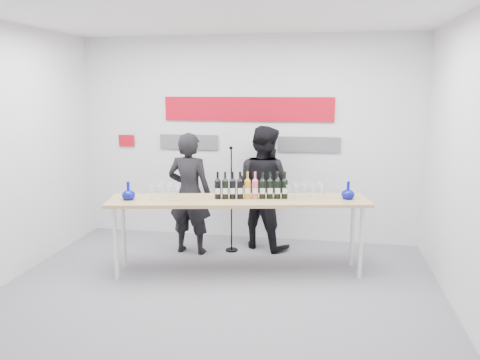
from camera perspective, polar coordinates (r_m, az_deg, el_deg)
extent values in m
plane|color=slate|center=(5.44, -2.65, -13.35)|extent=(5.00, 5.00, 0.00)
cube|color=silver|center=(6.95, 0.95, 4.94)|extent=(5.00, 0.04, 3.00)
cube|color=#B20718|center=(6.89, 0.92, 8.64)|extent=(2.50, 0.02, 0.35)
cube|color=#59595E|center=(7.13, -6.27, 4.63)|extent=(0.90, 0.02, 0.22)
cube|color=#59595E|center=(6.84, 8.39, 4.30)|extent=(0.90, 0.02, 0.22)
cube|color=#B20718|center=(7.47, -13.66, 4.68)|extent=(0.25, 0.02, 0.18)
cube|color=tan|center=(5.66, -0.18, -2.51)|extent=(3.19, 1.21, 0.04)
cylinder|color=silver|center=(5.76, -14.94, -7.49)|extent=(0.05, 0.05, 0.90)
cylinder|color=silver|center=(5.79, 14.55, -7.39)|extent=(0.05, 0.05, 0.90)
cylinder|color=silver|center=(6.15, -14.00, -6.26)|extent=(0.05, 0.05, 0.90)
cylinder|color=silver|center=(6.17, 13.55, -6.17)|extent=(0.05, 0.05, 0.90)
imported|color=black|center=(6.42, -6.17, -1.66)|extent=(0.65, 0.46, 1.67)
imported|color=black|center=(6.62, 2.84, -0.91)|extent=(1.05, 0.95, 1.74)
cylinder|color=black|center=(6.66, -1.03, -8.52)|extent=(0.17, 0.17, 0.02)
cylinder|color=black|center=(6.46, -1.05, -2.56)|extent=(0.02, 0.02, 1.44)
sphere|color=black|center=(6.30, -1.12, 3.94)|extent=(0.05, 0.05, 0.05)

